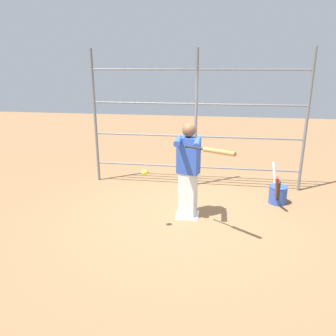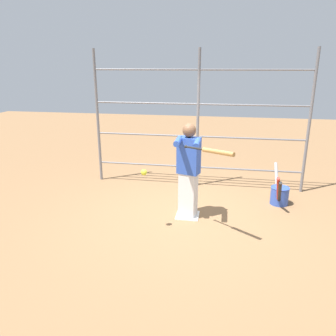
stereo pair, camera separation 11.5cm
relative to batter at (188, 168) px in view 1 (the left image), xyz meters
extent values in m
plane|color=olive|center=(0.00, -0.02, -0.90)|extent=(24.00, 24.00, 0.00)
cube|color=white|center=(0.00, -0.02, -0.89)|extent=(0.40, 0.40, 0.02)
cylinder|color=slate|center=(-2.24, -1.62, 0.56)|extent=(0.06, 0.06, 2.92)
cylinder|color=slate|center=(0.00, -1.62, 0.56)|extent=(0.06, 0.06, 2.92)
cylinder|color=slate|center=(2.24, -1.62, 0.56)|extent=(0.06, 0.06, 2.92)
cylinder|color=slate|center=(0.00, -1.62, -0.48)|extent=(4.48, 0.04, 0.04)
cylinder|color=slate|center=(0.00, -1.62, 0.21)|extent=(4.48, 0.04, 0.04)
cylinder|color=slate|center=(0.00, -1.62, 0.90)|extent=(4.48, 0.04, 0.04)
cylinder|color=slate|center=(0.00, -1.62, 1.59)|extent=(4.48, 0.04, 0.04)
cube|color=silver|center=(0.00, -0.02, -0.50)|extent=(0.34, 0.27, 0.80)
cube|color=#2D51B7|center=(0.00, -0.02, 0.22)|extent=(0.41, 0.31, 0.63)
sphere|color=brown|center=(0.00, -0.02, 0.65)|extent=(0.23, 0.23, 0.23)
cylinder|color=#2D51B7|center=(-0.16, 0.26, 0.50)|extent=(0.10, 0.45, 0.10)
cylinder|color=#2D51B7|center=(0.16, 0.16, 0.50)|extent=(0.10, 0.45, 0.10)
sphere|color=black|center=(0.00, 0.43, 0.48)|extent=(0.05, 0.05, 0.05)
cylinder|color=black|center=(-0.14, 0.54, 0.49)|extent=(0.31, 0.24, 0.05)
cylinder|color=#B27F42|center=(-0.50, 0.81, 0.52)|extent=(0.47, 0.38, 0.10)
sphere|color=yellow|center=(0.62, 0.62, 0.09)|extent=(0.10, 0.10, 0.10)
cylinder|color=#3351B2|center=(-1.68, -0.85, -0.73)|extent=(0.34, 0.34, 0.34)
torus|color=#3351B2|center=(-1.68, -0.85, -0.56)|extent=(0.35, 0.35, 0.01)
cylinder|color=#B2B2B7|center=(-1.65, -1.11, -0.53)|extent=(0.12, 0.45, 0.69)
cylinder|color=black|center=(-1.63, -0.56, -0.57)|extent=(0.15, 0.51, 0.62)
cylinder|color=red|center=(-1.60, -0.57, -0.53)|extent=(0.19, 0.49, 0.69)
camera|label=1|loc=(-0.47, 5.31, 1.68)|focal=35.00mm
camera|label=2|loc=(-0.59, 5.29, 1.68)|focal=35.00mm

